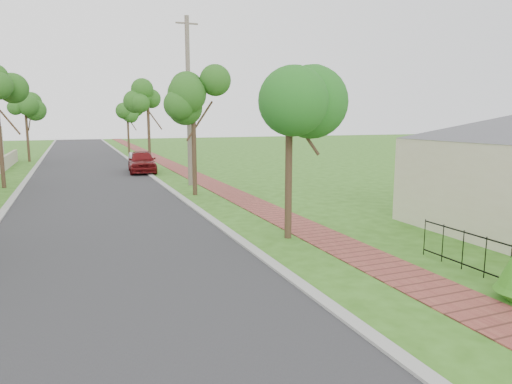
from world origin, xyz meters
TOP-DOWN VIEW (x-y plane):
  - ground at (0.00, 0.00)m, footprint 160.00×160.00m
  - road at (-3.00, 20.00)m, footprint 7.00×120.00m
  - kerb_right at (0.65, 20.00)m, footprint 0.30×120.00m
  - kerb_left at (-6.65, 20.00)m, footprint 0.30×120.00m
  - sidewalk at (3.25, 20.00)m, footprint 1.50×120.00m
  - street_trees at (-2.87, 26.84)m, footprint 10.70×37.65m
  - parked_car_red at (0.40, 26.35)m, footprint 2.12×4.56m
  - parked_car_white at (0.40, 27.11)m, footprint 1.49×3.96m
  - near_tree at (2.20, 7.00)m, footprint 2.23×2.23m
  - utility_pole at (2.06, 19.25)m, footprint 1.20×0.24m

SIDE VIEW (x-z plane):
  - ground at x=0.00m, z-range 0.00..0.00m
  - road at x=-3.00m, z-range -0.01..0.01m
  - kerb_right at x=0.65m, z-range -0.05..0.05m
  - kerb_left at x=-6.65m, z-range -0.05..0.05m
  - sidewalk at x=3.25m, z-range -0.01..0.01m
  - parked_car_white at x=0.40m, z-range 0.00..1.29m
  - parked_car_red at x=0.40m, z-range 0.00..1.51m
  - street_trees at x=-2.87m, z-range 1.59..7.48m
  - near_tree at x=2.20m, z-range 1.70..7.44m
  - utility_pole at x=2.06m, z-range 0.06..9.13m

